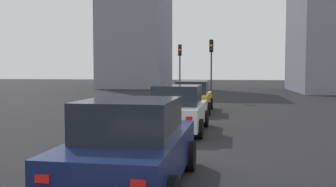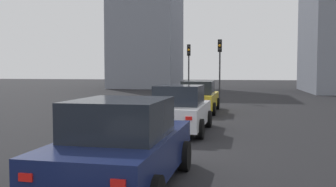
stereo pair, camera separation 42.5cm
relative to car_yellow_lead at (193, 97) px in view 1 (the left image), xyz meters
name	(u,v)px [view 1 (the left image)]	position (x,y,z in m)	size (l,w,h in m)	color
ground_plane	(155,159)	(-10.17, -0.02, -0.88)	(160.00, 160.00, 0.20)	black
car_yellow_lead	(193,97)	(0.00, 0.00, 0.00)	(4.76, 1.98, 1.63)	gold
car_white_second	(178,110)	(-6.47, -0.12, 0.00)	(4.10, 1.98, 1.65)	silver
car_navy_third	(133,146)	(-12.84, -0.15, 0.00)	(4.33, 2.04, 1.65)	#141E4C
traffic_light_near_left	(211,57)	(7.91, -0.56, 2.39)	(0.32, 0.29, 4.42)	#2D2D30
traffic_light_near_right	(180,60)	(10.41, 2.08, 2.29)	(0.32, 0.30, 4.27)	#2D2D30
building_facade_center	(136,17)	(27.16, 9.98, 8.21)	(9.37, 7.97, 17.98)	gray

